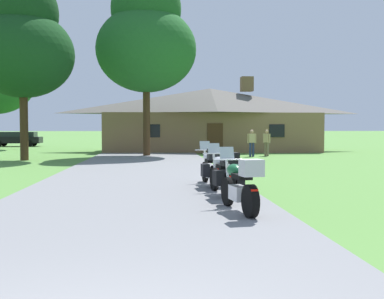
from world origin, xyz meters
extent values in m
plane|color=#56893D|center=(0.00, 20.00, 0.00)|extent=(500.00, 500.00, 0.00)
cube|color=slate|center=(0.00, 18.00, 0.03)|extent=(6.40, 80.00, 0.06)
cylinder|color=black|center=(2.09, 7.01, 0.38)|extent=(0.21, 0.65, 0.64)
cylinder|color=black|center=(2.32, 5.58, 0.38)|extent=(0.25, 0.66, 0.64)
cube|color=silver|center=(2.21, 6.28, 0.44)|extent=(0.34, 0.59, 0.30)
ellipsoid|color=#195B33|center=(2.17, 6.53, 0.89)|extent=(0.38, 0.56, 0.26)
cube|color=black|center=(2.24, 6.08, 0.80)|extent=(0.36, 0.56, 0.10)
cylinder|color=silver|center=(2.10, 6.97, 1.08)|extent=(0.66, 0.13, 0.03)
cylinder|color=silver|center=(2.09, 7.01, 0.74)|extent=(0.10, 0.24, 0.73)
cube|color=#B2BCC6|center=(2.08, 7.07, 1.22)|extent=(0.33, 0.16, 0.27)
sphere|color=silver|center=(2.10, 6.97, 0.94)|extent=(0.11, 0.11, 0.11)
cube|color=#B7B7BC|center=(2.32, 5.54, 1.02)|extent=(0.45, 0.42, 0.32)
cube|color=red|center=(2.35, 5.37, 0.60)|extent=(0.14, 0.05, 0.06)
cylinder|color=silver|center=(2.40, 5.92, 0.28)|extent=(0.15, 0.55, 0.07)
cylinder|color=black|center=(2.11, 9.52, 0.38)|extent=(0.19, 0.65, 0.64)
cylinder|color=black|center=(2.30, 8.09, 0.38)|extent=(0.24, 0.65, 0.64)
cube|color=silver|center=(2.21, 8.79, 0.44)|extent=(0.33, 0.59, 0.30)
ellipsoid|color=#B2B5BC|center=(2.17, 9.04, 0.89)|extent=(0.37, 0.55, 0.26)
cube|color=black|center=(2.23, 8.59, 0.80)|extent=(0.35, 0.55, 0.10)
cylinder|color=silver|center=(2.11, 9.48, 1.08)|extent=(0.66, 0.12, 0.03)
cylinder|color=silver|center=(2.11, 9.52, 0.74)|extent=(0.09, 0.24, 0.73)
cube|color=#B2BCC6|center=(2.10, 9.58, 1.22)|extent=(0.33, 0.15, 0.27)
sphere|color=silver|center=(2.11, 9.48, 0.94)|extent=(0.11, 0.11, 0.11)
cube|color=black|center=(2.30, 8.04, 1.02)|extent=(0.44, 0.41, 0.32)
cube|color=red|center=(2.33, 7.87, 0.60)|extent=(0.14, 0.05, 0.06)
cylinder|color=silver|center=(2.39, 8.43, 0.28)|extent=(0.14, 0.55, 0.07)
cube|color=black|center=(2.03, 8.11, 0.56)|extent=(0.25, 0.42, 0.36)
cube|color=black|center=(2.55, 8.17, 0.56)|extent=(0.25, 0.42, 0.36)
cylinder|color=black|center=(2.07, 11.62, 0.38)|extent=(0.16, 0.65, 0.64)
cylinder|color=black|center=(2.20, 10.19, 0.38)|extent=(0.21, 0.65, 0.64)
cube|color=silver|center=(2.14, 10.89, 0.44)|extent=(0.31, 0.58, 0.30)
ellipsoid|color=silver|center=(2.12, 11.15, 0.89)|extent=(0.34, 0.54, 0.26)
cube|color=black|center=(2.15, 10.69, 0.80)|extent=(0.32, 0.54, 0.10)
cylinder|color=silver|center=(2.08, 11.58, 1.08)|extent=(0.66, 0.09, 0.03)
cylinder|color=silver|center=(2.07, 11.62, 0.74)|extent=(0.08, 0.24, 0.73)
cube|color=#B2BCC6|center=(2.07, 11.68, 1.22)|extent=(0.33, 0.14, 0.27)
sphere|color=silver|center=(2.08, 11.58, 0.94)|extent=(0.11, 0.11, 0.11)
cube|color=black|center=(2.20, 10.14, 1.02)|extent=(0.43, 0.39, 0.32)
cube|color=red|center=(2.22, 9.97, 0.60)|extent=(0.14, 0.04, 0.06)
cylinder|color=silver|center=(2.31, 10.52, 0.28)|extent=(0.12, 0.55, 0.07)
cube|color=black|center=(1.93, 10.22, 0.56)|extent=(0.23, 0.42, 0.36)
cube|color=black|center=(2.45, 10.26, 0.56)|extent=(0.23, 0.42, 0.36)
cube|color=brown|center=(4.64, 32.72, 1.43)|extent=(15.64, 6.10, 2.86)
pyramid|color=#5B5651|center=(4.64, 32.72, 3.81)|extent=(16.57, 6.47, 1.90)
cube|color=brown|center=(7.46, 32.72, 5.11)|extent=(0.90, 0.90, 1.10)
cube|color=#472D19|center=(4.64, 29.64, 1.05)|extent=(1.10, 0.08, 2.10)
cube|color=black|center=(0.26, 29.64, 1.57)|extent=(1.10, 0.06, 0.90)
cube|color=black|center=(9.02, 29.64, 1.57)|extent=(1.10, 0.06, 0.90)
cylinder|color=#75664C|center=(7.44, 26.34, 0.43)|extent=(0.14, 0.14, 0.86)
cylinder|color=#75664C|center=(7.56, 26.20, 0.43)|extent=(0.14, 0.14, 0.86)
cube|color=tan|center=(7.50, 26.27, 1.14)|extent=(0.40, 0.42, 0.56)
cylinder|color=tan|center=(7.35, 26.44, 1.12)|extent=(0.09, 0.09, 0.58)
cylinder|color=tan|center=(7.65, 26.09, 1.12)|extent=(0.09, 0.09, 0.58)
sphere|color=tan|center=(7.50, 26.27, 1.56)|extent=(0.21, 0.21, 0.21)
cylinder|color=navy|center=(6.53, 25.73, 0.43)|extent=(0.14, 0.14, 0.86)
cylinder|color=navy|center=(6.35, 25.74, 0.43)|extent=(0.14, 0.14, 0.86)
cube|color=tan|center=(6.44, 25.74, 1.14)|extent=(0.37, 0.24, 0.56)
cylinder|color=tan|center=(6.67, 25.73, 1.12)|extent=(0.09, 0.09, 0.58)
cylinder|color=tan|center=(6.21, 25.75, 1.12)|extent=(0.09, 0.09, 0.58)
sphere|color=tan|center=(6.44, 25.74, 1.56)|extent=(0.21, 0.21, 0.21)
cylinder|color=#422D19|center=(-0.05, 26.47, 2.45)|extent=(0.44, 0.44, 4.91)
ellipsoid|color=#1E5623|center=(-0.05, 26.47, 6.61)|extent=(6.19, 6.19, 5.26)
ellipsoid|color=#1B4E20|center=(-0.05, 26.47, 9.08)|extent=(4.33, 4.33, 4.64)
cylinder|color=#422D19|center=(-6.66, 23.33, 2.12)|extent=(0.44, 0.44, 4.24)
ellipsoid|color=#143D19|center=(-6.66, 23.33, 5.76)|extent=(5.52, 5.52, 4.69)
ellipsoid|color=#123716|center=(-6.66, 23.33, 7.96)|extent=(3.86, 3.86, 4.14)
cube|color=black|center=(-12.79, 43.38, 0.62)|extent=(4.62, 1.90, 0.60)
cube|color=black|center=(-12.59, 43.38, 1.16)|extent=(3.24, 1.66, 0.48)
cylinder|color=black|center=(-14.23, 44.20, 0.32)|extent=(0.64, 0.23, 0.64)
cylinder|color=black|center=(-11.35, 42.55, 0.32)|extent=(0.64, 0.23, 0.64)
cylinder|color=black|center=(-11.38, 44.24, 0.32)|extent=(0.64, 0.23, 0.64)
camera|label=1|loc=(0.52, -3.33, 1.77)|focal=44.60mm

